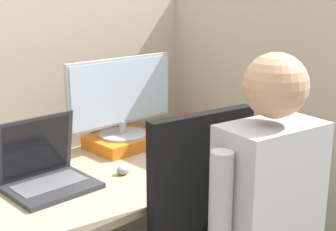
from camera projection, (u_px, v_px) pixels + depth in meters
name	position (u px, v px, depth m)	size (l,w,h in m)	color
cubicle_panel_back	(69.00, 149.00, 2.31)	(1.91, 0.04, 1.49)	tan
cubicle_panel_right	(238.00, 139.00, 2.47)	(0.04, 1.40, 1.49)	tan
desk	(120.00, 208.00, 2.08)	(1.41, 0.75, 0.76)	tan
paper_box	(123.00, 141.00, 2.29)	(0.32, 0.26, 0.06)	orange
monitor	(122.00, 96.00, 2.23)	(0.60, 0.23, 0.38)	#B2B2B7
laptop	(47.00, 174.00, 1.82)	(0.32, 0.26, 0.28)	#2D2D33
mouse	(123.00, 170.00, 1.95)	(0.06, 0.05, 0.04)	gray
stapler	(223.00, 137.00, 2.37)	(0.04, 0.16, 0.05)	#2D2D33
carrot_toy	(180.00, 163.00, 2.04)	(0.04, 0.14, 0.04)	orange
person	(286.00, 225.00, 1.51)	(0.47, 0.50, 1.32)	black
coffee_mug	(185.00, 123.00, 2.53)	(0.09, 0.09, 0.10)	#A3332D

